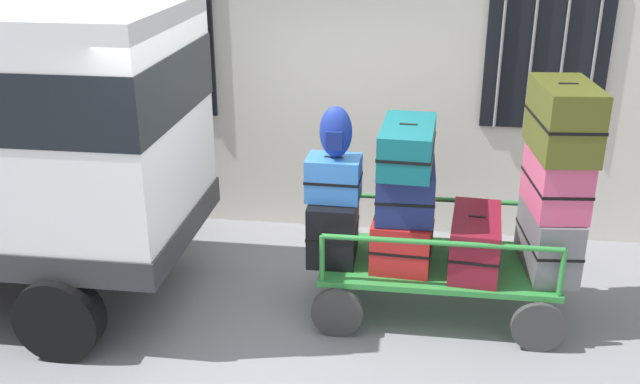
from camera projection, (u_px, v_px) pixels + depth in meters
ground_plane at (297, 323)px, 6.25m from camera, size 40.00×40.00×0.00m
luggage_cart at (436, 272)px, 6.30m from camera, size 2.08×1.09×0.49m
cart_railing at (440, 226)px, 6.13m from camera, size 1.95×0.96×0.42m
suitcase_left_bottom at (333, 228)px, 6.26m from camera, size 0.42×0.59×0.55m
suitcase_left_middle at (334, 178)px, 6.09m from camera, size 0.47×0.36×0.38m
suitcase_midleft_bottom at (403, 236)px, 6.25m from camera, size 0.55×0.83×0.44m
suitcase_midleft_middle at (405, 190)px, 6.07m from camera, size 0.49×0.71×0.44m
suitcase_midleft_top at (407, 146)px, 5.87m from camera, size 0.48×0.88×0.37m
suitcase_center_bottom at (475, 241)px, 6.11m from camera, size 0.48×0.89×0.47m
suitcase_midright_bottom at (548, 239)px, 6.06m from camera, size 0.45×0.86×0.55m
suitcase_midright_middle at (556, 182)px, 5.86m from camera, size 0.47×0.77×0.49m
suitcase_midright_top at (564, 119)px, 5.68m from camera, size 0.51×0.86×0.57m
backpack at (336, 132)px, 5.91m from camera, size 0.27×0.22×0.44m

